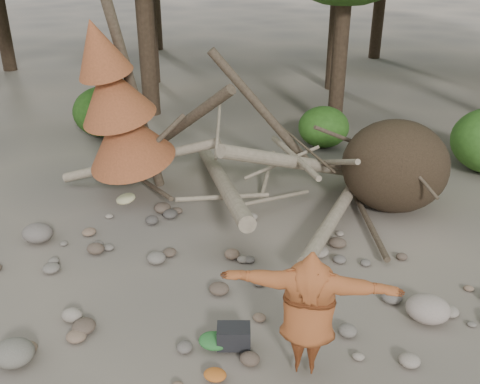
# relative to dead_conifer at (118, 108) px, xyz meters

# --- Properties ---
(ground) EXTENTS (120.00, 120.00, 0.00)m
(ground) POSITION_rel_dead_conifer_xyz_m (3.12, -3.37, -2.11)
(ground) COLOR #514C44
(ground) RESTS_ON ground
(deadfall_pile) EXTENTS (8.55, 5.24, 3.30)m
(deadfall_pile) POSITION_rel_dead_conifer_xyz_m (5.13, 0.87, -1.16)
(deadfall_pile) COLOR #332619
(deadfall_pile) RESTS_ON ground
(dead_conifer) EXTENTS (2.06, 2.16, 4.35)m
(dead_conifer) POSITION_rel_dead_conifer_xyz_m (0.00, 0.00, 0.00)
(dead_conifer) COLOR #4C3F30
(dead_conifer) RESTS_ON ground
(bush_left) EXTENTS (1.80, 1.80, 1.44)m
(bush_left) POSITION_rel_dead_conifer_xyz_m (-2.38, 3.83, -1.39)
(bush_left) COLOR #244C14
(bush_left) RESTS_ON ground
(bush_mid) EXTENTS (1.40, 1.40, 1.12)m
(bush_mid) POSITION_rel_dead_conifer_xyz_m (3.92, 4.43, -1.55)
(bush_mid) COLOR #2F601C
(bush_mid) RESTS_ON ground
(frisbee_thrower) EXTENTS (3.67, 0.74, 2.28)m
(frisbee_thrower) POSITION_rel_dead_conifer_xyz_m (4.55, -4.28, -1.12)
(frisbee_thrower) COLOR brown
(frisbee_thrower) RESTS_ON ground
(backpack) EXTENTS (0.53, 0.42, 0.31)m
(backpack) POSITION_rel_dead_conifer_xyz_m (3.52, -4.08, -1.95)
(backpack) COLOR black
(backpack) RESTS_ON ground
(cloth_green) EXTENTS (0.45, 0.37, 0.17)m
(cloth_green) POSITION_rel_dead_conifer_xyz_m (3.24, -4.15, -2.03)
(cloth_green) COLOR #28642A
(cloth_green) RESTS_ON ground
(cloth_orange) EXTENTS (0.31, 0.25, 0.11)m
(cloth_orange) POSITION_rel_dead_conifer_xyz_m (3.43, -4.75, -2.06)
(cloth_orange) COLOR #AE571D
(cloth_orange) RESTS_ON ground
(boulder_front_left) EXTENTS (0.57, 0.51, 0.34)m
(boulder_front_left) POSITION_rel_dead_conifer_xyz_m (0.66, -5.07, -1.94)
(boulder_front_left) COLOR #686357
(boulder_front_left) RESTS_ON ground
(boulder_mid_right) EXTENTS (0.67, 0.60, 0.40)m
(boulder_mid_right) POSITION_rel_dead_conifer_xyz_m (6.24, -2.76, -1.91)
(boulder_mid_right) COLOR gray
(boulder_mid_right) RESTS_ON ground
(boulder_mid_left) EXTENTS (0.59, 0.53, 0.35)m
(boulder_mid_left) POSITION_rel_dead_conifer_xyz_m (-0.89, -2.09, -1.93)
(boulder_mid_left) COLOR #665D56
(boulder_mid_left) RESTS_ON ground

